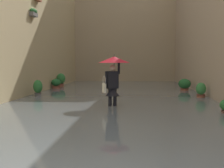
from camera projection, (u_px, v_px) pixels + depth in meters
ground_plane at (116, 100)px, 14.48m from camera, size 60.00×60.00×0.00m
flood_water at (116, 98)px, 14.48m from camera, size 8.85×28.93×0.18m
building_facade_far at (125, 9)px, 26.38m from camera, size 11.65×1.80×12.14m
person_wading at (113, 70)px, 11.07m from camera, size 1.10×1.10×1.97m
potted_plant_mid_left at (185, 85)px, 17.32m from camera, size 0.67×0.67×0.82m
potted_plant_near_right at (61, 80)px, 19.96m from camera, size 0.54×0.54×1.02m
potted_plant_mid_right at (56, 85)px, 18.60m from camera, size 0.54×0.54×0.76m
potted_plant_far_right at (38, 89)px, 14.46m from camera, size 0.41×0.41×0.91m
potted_plant_near_left at (201, 92)px, 13.90m from camera, size 0.43×0.43×0.82m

